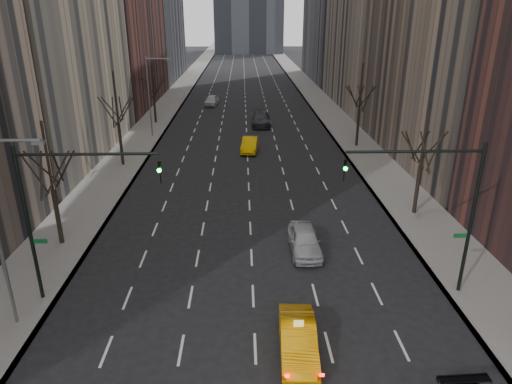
{
  "coord_description": "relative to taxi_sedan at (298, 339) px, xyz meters",
  "views": [
    {
      "loc": [
        -0.43,
        -8.09,
        13.75
      ],
      "look_at": [
        0.32,
        17.86,
        3.5
      ],
      "focal_mm": 32.0,
      "sensor_mm": 36.0,
      "label": 1
    }
  ],
  "objects": [
    {
      "name": "sidewalk_right",
      "position": [
        10.42,
        62.34,
        -0.65
      ],
      "size": [
        4.5,
        320.0,
        0.15
      ],
      "primitive_type": "cube",
      "color": "slate",
      "rests_on": "ground"
    },
    {
      "name": "traffic_mast_left",
      "position": [
        -10.93,
        4.34,
        4.77
      ],
      "size": [
        6.69,
        0.39,
        8.0
      ],
      "color": "black",
      "rests_on": "ground"
    },
    {
      "name": "sidewalk_left",
      "position": [
        -14.08,
        62.34,
        -0.65
      ],
      "size": [
        4.5,
        320.0,
        0.15
      ],
      "primitive_type": "cube",
      "color": "slate",
      "rests_on": "ground"
    },
    {
      "name": "tree_lw_d",
      "position": [
        -13.83,
        44.34,
        2.84
      ],
      "size": [
        3.36,
        3.5,
        7.36
      ],
      "color": "black",
      "rests_on": "ground"
    },
    {
      "name": "far_suv_grey",
      "position": [
        0.09,
        42.83,
        0.14
      ],
      "size": [
        2.5,
        5.95,
        1.71
      ],
      "primitive_type": "imported",
      "rotation": [
        0.0,
        0.0,
        -0.02
      ],
      "color": "#2D2D32",
      "rests_on": "ground"
    },
    {
      "name": "tree_lw_c",
      "position": [
        -13.83,
        26.34,
        3.32
      ],
      "size": [
        3.36,
        3.5,
        8.74
      ],
      "color": "black",
      "rests_on": "ground"
    },
    {
      "name": "traffic_mast_right",
      "position": [
        7.28,
        4.34,
        4.77
      ],
      "size": [
        6.69,
        0.39,
        8.0
      ],
      "color": "black",
      "rests_on": "ground"
    },
    {
      "name": "far_car_white",
      "position": [
        -7.19,
        56.9,
        0.06
      ],
      "size": [
        2.35,
        4.75,
        1.56
      ],
      "primitive_type": "imported",
      "rotation": [
        0.0,
        0.0,
        -0.12
      ],
      "color": "silver",
      "rests_on": "ground"
    },
    {
      "name": "taxi_sedan",
      "position": [
        0.0,
        0.0,
        0.0
      ],
      "size": [
        1.71,
        4.43,
        1.44
      ],
      "primitive_type": "imported",
      "rotation": [
        0.0,
        0.0,
        -0.04
      ],
      "color": "orange",
      "rests_on": "ground"
    },
    {
      "name": "silver_sedan_ahead",
      "position": [
        1.44,
        9.0,
        0.04
      ],
      "size": [
        1.88,
        4.51,
        1.53
      ],
      "primitive_type": "imported",
      "rotation": [
        0.0,
        0.0,
        0.02
      ],
      "color": "#AAADB2",
      "rests_on": "ground"
    },
    {
      "name": "far_taxi",
      "position": [
        -1.55,
        30.9,
        0.02
      ],
      "size": [
        2.04,
        4.62,
        1.48
      ],
      "primitive_type": "imported",
      "rotation": [
        0.0,
        0.0,
        -0.11
      ],
      "color": "#F9BB05",
      "rests_on": "ground"
    },
    {
      "name": "tree_lw_b",
      "position": [
        -13.83,
        10.34,
        3.0
      ],
      "size": [
        3.36,
        3.5,
        7.82
      ],
      "color": "black",
      "rests_on": "ground"
    },
    {
      "name": "tree_rw_b",
      "position": [
        10.17,
        14.34,
        3.0
      ],
      "size": [
        3.36,
        3.5,
        7.82
      ],
      "color": "black",
      "rests_on": "ground"
    },
    {
      "name": "tree_rw_c",
      "position": [
        10.17,
        32.34,
        3.32
      ],
      "size": [
        3.36,
        3.5,
        8.74
      ],
      "color": "black",
      "rests_on": "ground"
    },
    {
      "name": "streetlight_near",
      "position": [
        -12.66,
        2.34,
        4.9
      ],
      "size": [
        2.83,
        0.22,
        9.0
      ],
      "color": "slate",
      "rests_on": "ground"
    },
    {
      "name": "streetlight_far",
      "position": [
        -12.66,
        37.34,
        4.9
      ],
      "size": [
        2.83,
        0.22,
        9.0
      ],
      "color": "slate",
      "rests_on": "ground"
    }
  ]
}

